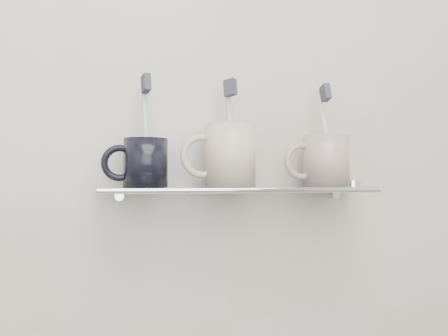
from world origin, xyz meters
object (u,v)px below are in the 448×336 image
object	(u,v)px
mug_center	(230,156)
mug_right	(326,161)
mug_left	(146,163)
shelf_glass	(239,190)

from	to	relation	value
mug_center	mug_right	world-z (taller)	mug_center
mug_left	mug_right	size ratio (longest dim) A/B	0.86
shelf_glass	mug_center	bearing A→B (deg)	162.31
mug_left	mug_center	bearing A→B (deg)	9.77
mug_left	mug_right	world-z (taller)	mug_right
mug_center	mug_right	distance (m)	0.19
shelf_glass	mug_left	xyz separation A→B (m)	(-0.17, 0.00, 0.05)
mug_center	mug_right	xyz separation A→B (m)	(0.19, 0.00, -0.01)
shelf_glass	mug_left	bearing A→B (deg)	178.29
mug_center	mug_right	size ratio (longest dim) A/B	1.14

